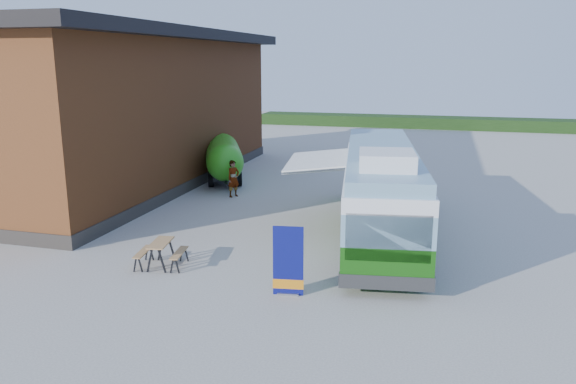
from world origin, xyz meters
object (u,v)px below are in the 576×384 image
(bus, at_px, (380,188))
(person_b, at_px, (369,165))
(banner, at_px, (288,267))
(picnic_table, at_px, (161,248))
(slurry_tanker, at_px, (224,157))
(person_a, at_px, (233,179))

(bus, xyz_separation_m, person_b, (-1.44, 8.00, -0.70))
(bus, relative_size, banner, 6.24)
(picnic_table, xyz_separation_m, slurry_tanker, (-2.72, 11.81, 0.70))
(slurry_tanker, bearing_deg, picnic_table, -101.16)
(banner, height_order, person_a, banner)
(person_a, xyz_separation_m, slurry_tanker, (-1.64, 2.92, 0.44))
(bus, distance_m, person_b, 8.16)
(person_a, distance_m, person_b, 6.91)
(bus, xyz_separation_m, banner, (-1.70, -5.97, -0.93))
(bus, bearing_deg, person_a, 142.34)
(bus, height_order, banner, bus)
(banner, bearing_deg, picnic_table, 158.35)
(banner, xyz_separation_m, person_b, (0.26, 13.97, 0.23))
(person_a, bearing_deg, bus, -85.93)
(bus, relative_size, picnic_table, 7.64)
(bus, bearing_deg, picnic_table, -148.44)
(picnic_table, bearing_deg, bus, 29.82)
(person_a, height_order, slurry_tanker, slurry_tanker)
(banner, relative_size, person_a, 1.13)
(person_a, xyz_separation_m, person_b, (5.57, 4.08, 0.17))
(person_b, height_order, slurry_tanker, slurry_tanker)
(bus, distance_m, picnic_table, 7.82)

